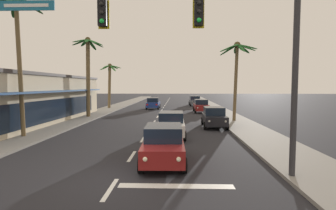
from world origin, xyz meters
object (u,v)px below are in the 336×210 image
sedan_third_in_queue (171,124)px  sedan_oncoming_far (153,103)px  palm_right_second (237,61)px  sedan_lead_at_stop_bar (164,144)px  sedan_parked_far_kerb (214,117)px  palm_left_third (88,64)px  palm_left_farthest (110,78)px  palm_left_second (17,27)px  sedan_parked_mid_kerb (201,106)px  sedan_parked_nearest_kerb (195,101)px  storefront_strip_left (11,100)px  traffic_signal_mast (204,34)px

sedan_third_in_queue → sedan_oncoming_far: size_ratio=1.00×
palm_right_second → sedan_lead_at_stop_bar: bearing=-114.0°
sedan_parked_far_kerb → palm_left_third: palm_left_third is taller
palm_left_third → palm_left_farthest: palm_left_third is taller
palm_left_second → sedan_parked_mid_kerb: bearing=53.3°
sedan_oncoming_far → palm_left_third: palm_left_third is taller
sedan_parked_mid_kerb → sedan_parked_far_kerb: size_ratio=1.00×
sedan_parked_nearest_kerb → sedan_parked_mid_kerb: 12.17m
sedan_parked_nearest_kerb → sedan_third_in_queue: bearing=-96.7°
sedan_lead_at_stop_bar → palm_left_farthest: bearing=108.6°
palm_left_third → storefront_strip_left: 8.48m
sedan_lead_at_stop_bar → sedan_third_in_queue: bearing=88.3°
sedan_oncoming_far → sedan_parked_nearest_kerb: size_ratio=0.99×
sedan_third_in_queue → sedan_parked_nearest_kerb: size_ratio=0.99×
sedan_lead_at_stop_bar → storefront_strip_left: storefront_strip_left is taller
traffic_signal_mast → sedan_parked_mid_kerb: (2.14, 25.41, -4.47)m
sedan_oncoming_far → palm_left_farthest: 7.59m
traffic_signal_mast → palm_left_farthest: size_ratio=1.61×
sedan_parked_nearest_kerb → sedan_parked_mid_kerb: same height
sedan_parked_mid_kerb → sedan_oncoming_far: bearing=143.0°
sedan_third_in_queue → sedan_parked_mid_kerb: bearing=78.4°
traffic_signal_mast → sedan_lead_at_stop_bar: 5.13m
sedan_lead_at_stop_bar → sedan_oncoming_far: size_ratio=1.01×
sedan_parked_mid_kerb → sedan_parked_far_kerb: (-0.01, -12.70, 0.00)m
sedan_lead_at_stop_bar → sedan_parked_mid_kerb: same height
sedan_third_in_queue → sedan_oncoming_far: (-3.22, 22.20, 0.00)m
palm_left_third → storefront_strip_left: bearing=-129.8°
sedan_third_in_queue → palm_left_farthest: 24.55m
sedan_oncoming_far → sedan_lead_at_stop_bar: bearing=-83.9°
palm_right_second → sedan_oncoming_far: bearing=122.5°
sedan_parked_far_kerb → sedan_parked_nearest_kerb: bearing=90.1°
traffic_signal_mast → palm_left_second: bearing=146.9°
sedan_parked_mid_kerb → sedan_lead_at_stop_bar: bearing=-99.0°
sedan_oncoming_far → palm_right_second: 17.91m
sedan_oncoming_far → storefront_strip_left: size_ratio=0.18×
sedan_parked_far_kerb → sedan_lead_at_stop_bar: bearing=-109.0°
storefront_strip_left → palm_left_farthest: bearing=76.1°
sedan_parked_nearest_kerb → palm_left_third: size_ratio=0.52×
sedan_oncoming_far → storefront_strip_left: bearing=-121.9°
sedan_oncoming_far → palm_right_second: size_ratio=0.59×
sedan_lead_at_stop_bar → storefront_strip_left: bearing=141.7°
sedan_parked_mid_kerb → sedan_parked_nearest_kerb: bearing=90.3°
sedan_parked_nearest_kerb → sedan_parked_mid_kerb: (0.05, -12.17, 0.00)m
sedan_lead_at_stop_bar → storefront_strip_left: size_ratio=0.18×
storefront_strip_left → sedan_third_in_queue: bearing=-18.5°
palm_right_second → sedan_parked_far_kerb: bearing=-127.6°
palm_left_farthest → storefront_strip_left: (-4.31, -17.47, -2.36)m
sedan_parked_mid_kerb → palm_left_third: 15.09m
sedan_third_in_queue → sedan_parked_nearest_kerb: same height
sedan_lead_at_stop_bar → palm_left_third: palm_left_third is taller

